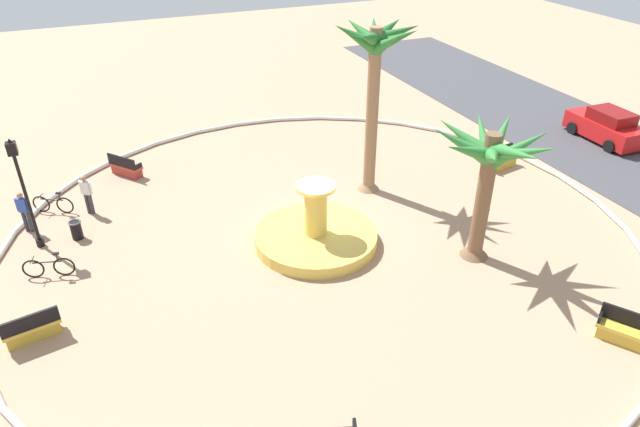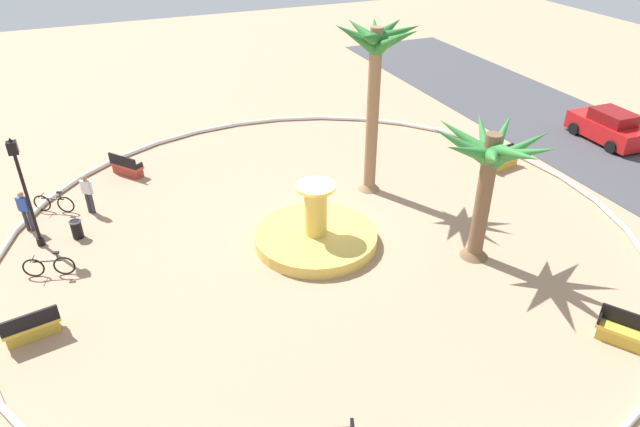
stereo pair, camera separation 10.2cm
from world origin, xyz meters
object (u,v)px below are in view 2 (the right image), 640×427
object	(u,v)px
person_cyclist_helmet	(25,209)
person_cyclist_photo	(88,192)
bench_west	(32,328)
lamppost	(24,185)
bench_north	(127,168)
palm_tree_near_fountain	(375,66)
bench_southwest	(503,161)
bench_southeast	(625,334)
fountain	(316,235)
palm_tree_by_curb	(489,163)
trash_bin	(77,229)
bicycle_by_lamppost	(54,203)
parked_car_leftmost	(608,127)
bicycle_red_frame	(49,266)

from	to	relation	value
person_cyclist_helmet	person_cyclist_photo	distance (m)	2.31
bench_west	lamppost	xyz separation A→B (m)	(-5.19, 0.19, 2.16)
bench_north	palm_tree_near_fountain	bearing A→B (deg)	60.20
bench_southwest	bench_southeast	bearing A→B (deg)	-20.74
fountain	person_cyclist_helmet	size ratio (longest dim) A/B	2.70
bench_southeast	bench_southwest	distance (m)	11.47
palm_tree_near_fountain	palm_tree_by_curb	size ratio (longest dim) A/B	1.44
person_cyclist_photo	bench_north	bearing A→B (deg)	149.12
lamppost	trash_bin	distance (m)	2.48
palm_tree_near_fountain	bench_southeast	distance (m)	12.62
person_cyclist_helmet	person_cyclist_photo	xyz separation A→B (m)	(-0.49, 2.26, 0.01)
bench_west	bench_north	bearing A→B (deg)	158.79
palm_tree_by_curb	bicycle_by_lamppost	size ratio (longest dim) A/B	3.24
bench_north	person_cyclist_helmet	size ratio (longest dim) A/B	0.94
palm_tree_near_fountain	palm_tree_by_curb	bearing A→B (deg)	10.87
palm_tree_by_curb	parked_car_leftmost	bearing A→B (deg)	115.58
bench_southeast	person_cyclist_photo	size ratio (longest dim) A/B	0.96
bench_west	parked_car_leftmost	world-z (taller)	parked_car_leftmost
bench_southeast	person_cyclist_photo	distance (m)	19.53
palm_tree_by_curb	bench_west	distance (m)	14.93
lamppost	parked_car_leftmost	size ratio (longest dim) A/B	1.06
bench_southwest	trash_bin	world-z (taller)	bench_southwest
trash_bin	palm_tree_near_fountain	bearing A→B (deg)	86.10
bench_north	person_cyclist_photo	xyz separation A→B (m)	(2.90, -1.74, 0.60)
fountain	palm_tree_near_fountain	world-z (taller)	palm_tree_near_fountain
bicycle_by_lamppost	parked_car_leftmost	distance (m)	26.19
person_cyclist_helmet	parked_car_leftmost	bearing A→B (deg)	85.45
bench_southeast	trash_bin	size ratio (longest dim) A/B	2.21
bicycle_red_frame	person_cyclist_helmet	world-z (taller)	person_cyclist_helmet
fountain	lamppost	distance (m)	10.35
bench_west	person_cyclist_photo	xyz separation A→B (m)	(-6.93, 2.08, 0.60)
palm_tree_by_curb	bench_southeast	xyz separation A→B (m)	(5.34, 1.39, -3.34)
bicycle_red_frame	parked_car_leftmost	bearing A→B (deg)	92.72
bench_north	bicycle_by_lamppost	size ratio (longest dim) A/B	1.03
trash_bin	parked_car_leftmost	world-z (taller)	parked_car_leftmost
palm_tree_near_fountain	bicycle_red_frame	distance (m)	13.82
bicycle_red_frame	person_cyclist_helmet	xyz separation A→B (m)	(-3.39, -0.69, 0.55)
bench_southeast	bench_north	bearing A→B (deg)	-144.28
bicycle_red_frame	bicycle_by_lamppost	distance (m)	4.52
trash_bin	person_cyclist_helmet	bearing A→B (deg)	-126.78
lamppost	bicycle_red_frame	bearing A→B (deg)	8.29
person_cyclist_helmet	parked_car_leftmost	xyz separation A→B (m)	(2.14, 26.90, -0.16)
person_cyclist_helmet	bicycle_by_lamppost	bearing A→B (deg)	141.05
fountain	bench_southeast	distance (m)	10.40
fountain	bicycle_red_frame	world-z (taller)	fountain
bench_southeast	trash_bin	distance (m)	18.78
bicycle_by_lamppost	fountain	bearing A→B (deg)	55.09
bicycle_by_lamppost	parked_car_leftmost	xyz separation A→B (m)	(3.27, 25.98, 0.40)
bench_southwest	parked_car_leftmost	distance (m)	6.84
palm_tree_by_curb	bench_southeast	size ratio (longest dim) A/B	3.08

